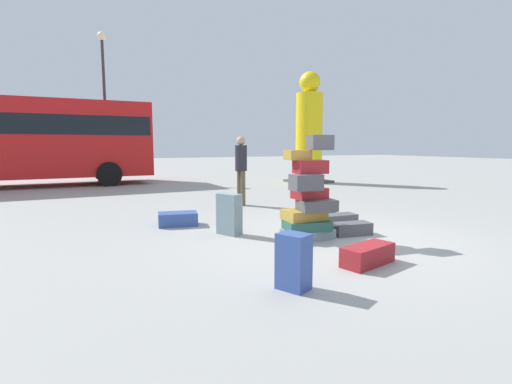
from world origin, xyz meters
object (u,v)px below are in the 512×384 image
object	(u,v)px
parked_bus	(13,136)
lamp_post	(104,85)
person_bearded_onlooker	(241,164)
yellow_dummy_statue	(309,134)
suitcase_navy_white_trunk	(294,261)
suitcase_tower	(309,201)
suitcase_charcoal_behind_tower	(352,229)
suitcase_slate_foreground_near	(229,214)
suitcase_charcoal_foreground_far	(336,219)
suitcase_navy_upright_blue	(178,219)
suitcase_teal_left_side	(317,209)
suitcase_maroon_right_side	(368,255)

from	to	relation	value
parked_bus	lamp_post	size ratio (longest dim) A/B	1.52
person_bearded_onlooker	lamp_post	bearing A→B (deg)	-166.44
yellow_dummy_statue	suitcase_navy_white_trunk	bearing A→B (deg)	-124.87
suitcase_tower	lamp_post	size ratio (longest dim) A/B	0.27
suitcase_charcoal_behind_tower	suitcase_slate_foreground_near	distance (m)	2.11
suitcase_charcoal_foreground_far	suitcase_slate_foreground_near	xyz separation A→B (m)	(-2.18, 0.14, 0.26)
suitcase_navy_upright_blue	suitcase_navy_white_trunk	size ratio (longest dim) A/B	1.20
suitcase_charcoal_foreground_far	suitcase_slate_foreground_near	size ratio (longest dim) A/B	1.13
suitcase_teal_left_side	suitcase_charcoal_foreground_far	xyz separation A→B (m)	(-0.24, -0.98, -0.05)
suitcase_slate_foreground_near	person_bearded_onlooker	distance (m)	3.28
suitcase_slate_foreground_near	suitcase_charcoal_foreground_far	bearing A→B (deg)	-27.67
suitcase_navy_upright_blue	suitcase_charcoal_behind_tower	bearing A→B (deg)	-28.43
suitcase_tower	person_bearded_onlooker	xyz separation A→B (m)	(0.46, 3.71, 0.42)
suitcase_teal_left_side	suitcase_charcoal_foreground_far	world-z (taller)	suitcase_teal_left_side
suitcase_slate_foreground_near	suitcase_navy_upright_blue	bearing A→B (deg)	94.26
suitcase_navy_white_trunk	person_bearded_onlooker	bearing A→B (deg)	46.81
suitcase_tower	suitcase_maroon_right_side	xyz separation A→B (m)	(-0.08, -1.46, -0.50)
suitcase_maroon_right_side	suitcase_teal_left_side	bearing A→B (deg)	51.32
suitcase_navy_white_trunk	suitcase_teal_left_side	bearing A→B (deg)	26.84
suitcase_teal_left_side	suitcase_slate_foreground_near	xyz separation A→B (m)	(-2.42, -0.84, 0.21)
suitcase_teal_left_side	suitcase_slate_foreground_near	world-z (taller)	suitcase_slate_foreground_near
suitcase_navy_white_trunk	suitcase_slate_foreground_near	distance (m)	2.65
suitcase_teal_left_side	suitcase_charcoal_behind_tower	xyz separation A→B (m)	(-0.56, -1.80, -0.04)
suitcase_maroon_right_side	suitcase_navy_white_trunk	size ratio (longest dim) A/B	1.29
suitcase_maroon_right_side	suitcase_slate_foreground_near	size ratio (longest dim) A/B	1.10
suitcase_navy_upright_blue	parked_bus	world-z (taller)	parked_bus
suitcase_navy_white_trunk	suitcase_navy_upright_blue	bearing A→B (deg)	69.38
suitcase_navy_white_trunk	lamp_post	xyz separation A→B (m)	(-0.52, 14.38, 3.75)
suitcase_slate_foreground_near	parked_bus	bearing A→B (deg)	87.61
person_bearded_onlooker	lamp_post	distance (m)	9.71
suitcase_charcoal_foreground_far	suitcase_slate_foreground_near	world-z (taller)	suitcase_slate_foreground_near
yellow_dummy_statue	parked_bus	distance (m)	11.05
suitcase_teal_left_side	suitcase_maroon_right_side	distance (m)	3.49
parked_bus	suitcase_tower	bearing A→B (deg)	-65.64
parked_bus	lamp_post	world-z (taller)	lamp_post
yellow_dummy_statue	parked_bus	xyz separation A→B (m)	(-10.55, 3.27, -0.14)
person_bearded_onlooker	parked_bus	xyz separation A→B (m)	(-5.62, 7.52, 0.79)
suitcase_charcoal_behind_tower	person_bearded_onlooker	bearing A→B (deg)	104.34
suitcase_navy_upright_blue	suitcase_charcoal_foreground_far	bearing A→B (deg)	-12.48
suitcase_maroon_right_side	suitcase_charcoal_behind_tower	world-z (taller)	suitcase_maroon_right_side
suitcase_maroon_right_side	suitcase_charcoal_behind_tower	bearing A→B (deg)	42.72
suitcase_navy_upright_blue	lamp_post	bearing A→B (deg)	103.05
suitcase_tower	lamp_post	world-z (taller)	lamp_post
suitcase_charcoal_foreground_far	suitcase_teal_left_side	bearing A→B (deg)	80.63
suitcase_navy_upright_blue	parked_bus	bearing A→B (deg)	122.56
suitcase_charcoal_behind_tower	parked_bus	size ratio (longest dim) A/B	0.07
suitcase_charcoal_foreground_far	suitcase_navy_white_trunk	bearing A→B (deg)	-131.04
suitcase_charcoal_foreground_far	yellow_dummy_statue	bearing A→B (deg)	63.92
suitcase_tower	parked_bus	world-z (taller)	parked_bus
person_bearded_onlooker	yellow_dummy_statue	size ratio (longest dim) A/B	0.39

